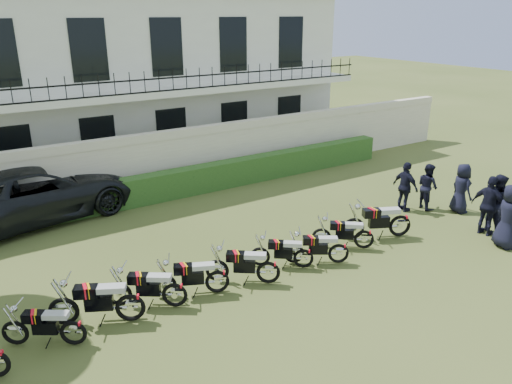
# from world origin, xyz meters

# --- Properties ---
(ground) EXTENTS (100.00, 100.00, 0.00)m
(ground) POSITION_xyz_m (0.00, 0.00, 0.00)
(ground) COLOR #414D1F
(ground) RESTS_ON ground
(perimeter_wall) EXTENTS (30.00, 0.35, 2.30)m
(perimeter_wall) POSITION_xyz_m (0.00, 8.00, 1.17)
(perimeter_wall) COLOR beige
(perimeter_wall) RESTS_ON ground
(hedge) EXTENTS (18.00, 0.60, 1.00)m
(hedge) POSITION_xyz_m (1.00, 7.20, 0.50)
(hedge) COLOR #1F4518
(hedge) RESTS_ON ground
(building) EXTENTS (20.40, 9.60, 7.40)m
(building) POSITION_xyz_m (0.00, 13.96, 3.71)
(building) COLOR white
(building) RESTS_ON ground
(motorcycle_1) EXTENTS (1.49, 1.01, 0.94)m
(motorcycle_1) POSITION_xyz_m (-5.00, 0.32, 0.43)
(motorcycle_1) COLOR black
(motorcycle_1) RESTS_ON ground
(motorcycle_2) EXTENTS (1.87, 1.06, 1.12)m
(motorcycle_2) POSITION_xyz_m (-3.75, 0.49, 0.52)
(motorcycle_2) COLOR black
(motorcycle_2) RESTS_ON ground
(motorcycle_3) EXTENTS (1.58, 1.14, 1.02)m
(motorcycle_3) POSITION_xyz_m (-2.71, 0.49, 0.47)
(motorcycle_3) COLOR black
(motorcycle_3) RESTS_ON ground
(motorcycle_4) EXTENTS (1.70, 0.89, 1.00)m
(motorcycle_4) POSITION_xyz_m (-1.60, 0.50, 0.46)
(motorcycle_4) COLOR black
(motorcycle_4) RESTS_ON ground
(motorcycle_5) EXTENTS (1.54, 1.21, 1.02)m
(motorcycle_5) POSITION_xyz_m (-0.33, 0.20, 0.47)
(motorcycle_5) COLOR black
(motorcycle_5) RESTS_ON ground
(motorcycle_6) EXTENTS (1.37, 1.11, 0.92)m
(motorcycle_6) POSITION_xyz_m (0.90, 0.37, 0.42)
(motorcycle_6) COLOR black
(motorcycle_6) RESTS_ON ground
(motorcycle_7) EXTENTS (1.51, 1.03, 0.95)m
(motorcycle_7) POSITION_xyz_m (1.86, 0.06, 0.44)
(motorcycle_7) COLOR black
(motorcycle_7) RESTS_ON ground
(motorcycle_8) EXTENTS (1.42, 1.18, 0.96)m
(motorcycle_8) POSITION_xyz_m (3.05, 0.33, 0.44)
(motorcycle_8) COLOR black
(motorcycle_8) RESTS_ON ground
(motorcycle_9) EXTENTS (1.95, 1.04, 1.15)m
(motorcycle_9) POSITION_xyz_m (4.54, 0.35, 0.53)
(motorcycle_9) COLOR black
(motorcycle_9) RESTS_ON ground
(suv) EXTENTS (6.86, 4.06, 1.79)m
(suv) POSITION_xyz_m (-4.30, 7.77, 0.89)
(suv) COLOR black
(suv) RESTS_ON ground
(officer_0) EXTENTS (0.85, 1.06, 1.89)m
(officer_0) POSITION_xyz_m (6.58, -1.76, 0.95)
(officer_0) COLOR black
(officer_0) RESTS_ON ground
(officer_1) EXTENTS (0.77, 0.95, 1.83)m
(officer_1) POSITION_xyz_m (7.33, -0.89, 0.91)
(officer_1) COLOR black
(officer_1) RESTS_ON ground
(officer_2) EXTENTS (0.60, 1.14, 1.85)m
(officer_2) POSITION_xyz_m (6.90, -0.94, 0.93)
(officer_2) COLOR black
(officer_2) RESTS_ON ground
(officer_3) EXTENTS (0.74, 0.94, 1.69)m
(officer_3) POSITION_xyz_m (7.78, 0.65, 0.85)
(officer_3) COLOR black
(officer_3) RESTS_ON ground
(officer_4) EXTENTS (0.75, 0.88, 1.59)m
(officer_4) POSITION_xyz_m (7.11, 1.49, 0.80)
(officer_4) COLOR black
(officer_4) RESTS_ON ground
(officer_5) EXTENTS (0.43, 1.01, 1.71)m
(officer_5) POSITION_xyz_m (6.28, 1.73, 0.86)
(officer_5) COLOR black
(officer_5) RESTS_ON ground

